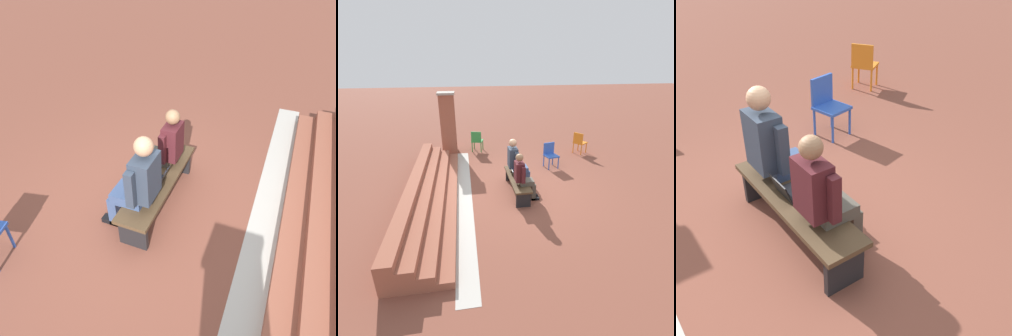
# 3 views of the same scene
# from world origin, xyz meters

# --- Properties ---
(ground_plane) EXTENTS (60.00, 60.00, 0.00)m
(ground_plane) POSITION_xyz_m (0.00, 0.00, 0.00)
(ground_plane) COLOR brown
(concrete_strip) EXTENTS (7.08, 0.40, 0.01)m
(concrete_strip) POSITION_xyz_m (-0.26, 1.42, 0.00)
(concrete_strip) COLOR #B7B2A8
(concrete_strip) RESTS_ON ground
(brick_steps) EXTENTS (6.28, 1.20, 0.60)m
(brick_steps) POSITION_xyz_m (-0.26, 2.37, 0.23)
(brick_steps) COLOR #93513D
(brick_steps) RESTS_ON ground
(brick_pillar_left_of_steps) EXTENTS (0.64, 0.64, 2.33)m
(brick_pillar_left_of_steps) POSITION_xyz_m (3.61, 1.91, 1.18)
(brick_pillar_left_of_steps) COLOR #93513D
(brick_pillar_left_of_steps) RESTS_ON ground
(bench) EXTENTS (1.80, 0.44, 0.45)m
(bench) POSITION_xyz_m (-0.26, -0.05, 0.35)
(bench) COLOR #4C3823
(bench) RESTS_ON ground
(person_student) EXTENTS (0.51, 0.65, 1.30)m
(person_student) POSITION_xyz_m (-0.68, -0.11, 0.70)
(person_student) COLOR #4C473D
(person_student) RESTS_ON ground
(person_adult) EXTENTS (0.59, 0.74, 1.42)m
(person_adult) POSITION_xyz_m (0.21, -0.12, 0.75)
(person_adult) COLOR #384C75
(person_adult) RESTS_ON ground
(laptop) EXTENTS (0.32, 0.29, 0.21)m
(laptop) POSITION_xyz_m (-0.19, -0.04, 0.50)
(laptop) COLOR black
(laptop) RESTS_ON bench
(plastic_chair_mid_courtyard) EXTENTS (0.50, 0.50, 0.84)m
(plastic_chair_mid_courtyard) POSITION_xyz_m (1.41, -1.55, 0.48)
(plastic_chair_mid_courtyard) COLOR #2D56B7
(plastic_chair_mid_courtyard) RESTS_ON ground
(plastic_chair_far_left) EXTENTS (0.52, 0.52, 0.84)m
(plastic_chair_far_left) POSITION_xyz_m (3.45, 0.84, 0.48)
(plastic_chair_far_left) COLOR #2D893D
(plastic_chair_far_left) RESTS_ON ground
(plastic_chair_foreground) EXTENTS (0.58, 0.58, 0.84)m
(plastic_chair_foreground) POSITION_xyz_m (2.57, -3.11, 0.48)
(plastic_chair_foreground) COLOR orange
(plastic_chair_foreground) RESTS_ON ground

